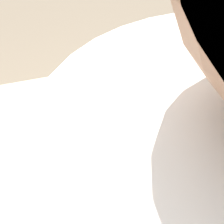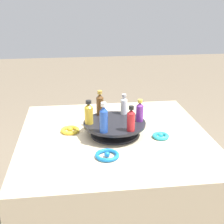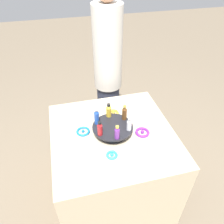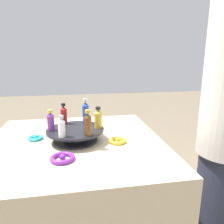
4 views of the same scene
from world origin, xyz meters
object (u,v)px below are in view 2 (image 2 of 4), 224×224
Objects in this scene: bottle_blue at (104,119)px; ribbon_bow_gold at (70,130)px; display_stand at (114,127)px; ribbon_bow_purple at (120,116)px; ribbon_bow_teal at (161,136)px; bottle_brown at (100,104)px; bottle_red at (131,119)px; bottle_gold at (89,113)px; bottle_purple at (140,111)px; ribbon_bow_blue at (107,155)px; bottle_clear at (124,105)px.

bottle_blue is 0.26m from ribbon_bow_gold.
display_stand is 0.23m from ribbon_bow_purple.
ribbon_bow_teal is (-0.12, -0.44, -0.00)m from ribbon_bow_gold.
bottle_brown is 1.37× the size of ribbon_bow_gold.
bottle_gold is (0.11, 0.19, -0.00)m from bottle_red.
display_stand is 2.76× the size of bottle_purple.
bottle_blue is at bearing -150.63° from bottle_gold.
bottle_red is 0.20m from ribbon_bow_teal.
display_stand is 3.24× the size of ribbon_bow_gold.
ribbon_bow_gold is 0.90× the size of ribbon_bow_blue.
ribbon_bow_purple is (0.11, 0.00, -0.11)m from bottle_clear.
bottle_blue is at bearing 1.22° from ribbon_bow_blue.
bottle_blue is (-0.21, 0.13, 0.02)m from bottle_clear.
ribbon_bow_purple is 0.32m from ribbon_bow_teal.
ribbon_bow_teal is at bearing -122.27° from bottle_purple.
display_stand is at bearing -15.58° from ribbon_bow_blue.
ribbon_bow_gold is at bearing 74.42° from display_stand.
bottle_clear is at bearing -30.63° from display_stand.
ribbon_bow_gold is (0.06, 0.22, -0.03)m from display_stand.
display_stand reaches higher than ribbon_bow_teal.
ribbon_bow_gold reaches higher than ribbon_bow_teal.
bottle_brown is 0.35m from ribbon_bow_blue.
ribbon_bow_gold is 1.17× the size of ribbon_bow_teal.
bottle_purple reaches higher than ribbon_bow_teal.
ribbon_bow_purple is at bearing -20.89° from bottle_blue.
ribbon_bow_purple is at bearing -40.45° from bottle_gold.
bottle_gold is 1.24× the size of ribbon_bow_gold.
bottle_clear is 0.25m from bottle_blue.
bottle_gold is 0.13m from bottle_blue.
display_stand is at bearing -150.63° from bottle_brown.
bottle_purple is 1.17× the size of ribbon_bow_gold.
display_stand is 2.16× the size of bottle_blue.
bottle_brown reaches higher than bottle_red.
bottle_blue is at bearing 89.37° from bottle_red.
ribbon_bow_teal is (0.05, -0.16, -0.11)m from bottle_red.
bottle_clear is 0.25m from ribbon_bow_teal.
bottle_purple is 0.22m from bottle_brown.
bottle_gold is 0.26m from ribbon_bow_blue.
ribbon_bow_teal is (-0.06, -0.34, -0.11)m from bottle_gold.
bottle_brown is 0.20m from ribbon_bow_purple.
bottle_blue reaches higher than bottle_gold.
bottle_purple is 1.37× the size of ribbon_bow_teal.
ribbon_bow_purple reaches higher than ribbon_bow_blue.
ribbon_bow_blue is (-0.22, 0.19, -0.11)m from bottle_purple.
bottle_brown is at bearing 58.81° from ribbon_bow_teal.
ribbon_bow_blue is at bearing -180.00° from bottle_brown.
bottle_brown reaches higher than ribbon_bow_purple.
ribbon_bow_gold is at bearing 57.73° from bottle_gold.
bottle_brown is (0.00, 0.12, 0.01)m from bottle_clear.
ribbon_bow_teal is at bearing -105.58° from display_stand.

